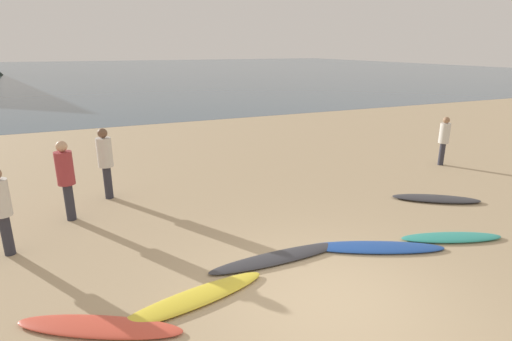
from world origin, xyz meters
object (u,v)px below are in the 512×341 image
Objects in this scene: person_2 at (66,174)px; surfboard_1 at (194,298)px; surfboard_0 at (99,327)px; person_3 at (105,158)px; surfboard_2 at (279,257)px; surfboard_4 at (451,237)px; surfboard_5 at (436,199)px; person_0 at (444,137)px; surfboard_3 at (375,247)px; person_1 at (1,205)px.

surfboard_1 is at bearing -110.19° from person_2.
surfboard_0 is 5.34m from person_3.
person_3 is (-2.57, 4.50, 1.02)m from surfboard_2.
surfboard_4 is at bearing 29.12° from surfboard_0.
surfboard_2 is 1.26× the size of surfboard_5.
person_0 is at bearing -43.56° from person_2.
surfboard_1 is 4.49m from person_2.
surfboard_3 is (3.60, 0.21, -0.01)m from surfboard_1.
surfboard_0 is 1.11× the size of surfboard_5.
surfboard_4 is 2.21m from surfboard_5.
person_3 is (1.93, 2.33, 0.07)m from person_1.
person_0 reaches higher than surfboard_4.
surfboard_2 is 5.05m from surfboard_5.
surfboard_3 is 1.56× the size of person_1.
surfboard_2 is 1.48× the size of person_3.
person_3 is (-6.11, 5.17, 1.02)m from surfboard_4.
surfboard_0 is at bearing -135.07° from surfboard_5.
person_1 reaches higher than surfboard_3.
surfboard_0 is 1.30× the size of person_2.
surfboard_2 is 1.30× the size of surfboard_4.
surfboard_1 is 3.61m from surfboard_3.
surfboard_1 is at bearing -160.38° from surfboard_4.
person_0 is at bearing 23.14° from surfboard_2.
surfboard_1 is 1.45× the size of person_1.
surfboard_0 is 6.64m from surfboard_4.
surfboard_5 is at bearing 71.08° from surfboard_4.
surfboard_4 is 0.97× the size of surfboard_5.
surfboard_1 is 1.55× the size of person_0.
surfboard_2 is 5.28m from person_3.
person_0 is (10.70, 4.09, 0.89)m from surfboard_0.
surfboard_5 is at bearing -59.11° from person_2.
surfboard_0 is at bearing -167.83° from surfboard_2.
surfboard_3 is at bearing 144.93° from person_0.
surfboard_5 reaches higher than surfboard_0.
person_0 reaches higher than surfboard_1.
surfboard_0 is at bearing -151.86° from surfboard_3.
surfboard_2 is 1.69× the size of person_0.
person_1 is at bearing -177.48° from surfboard_3.
person_3 reaches higher than surfboard_2.
surfboard_3 is 6.63m from person_2.
surfboard_4 is (1.67, -0.28, 0.00)m from surfboard_3.
surfboard_0 is 1.37m from surfboard_1.
surfboard_0 is at bearing -159.27° from surfboard_4.
surfboard_3 is at bearing -122.35° from surfboard_5.
surfboard_0 is at bearing -128.41° from person_2.
surfboard_2 is at bearing -170.32° from surfboard_4.
person_1 reaches higher than person_0.
person_2 is (-0.36, 4.14, 1.02)m from surfboard_0.
person_1 reaches higher than surfboard_5.
person_2 reaches higher than surfboard_5.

